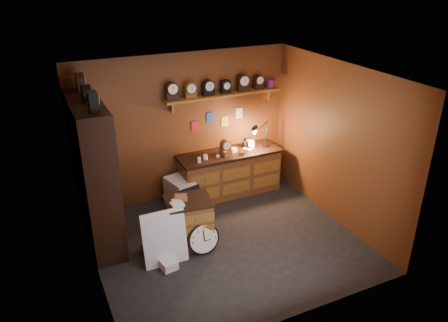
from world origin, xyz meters
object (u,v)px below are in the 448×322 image
(shelving_unit, at_px, (92,168))
(big_round_clock, at_px, (203,239))
(workbench, at_px, (230,171))
(low_cabinet, at_px, (189,221))

(shelving_unit, relative_size, big_round_clock, 5.04)
(workbench, relative_size, low_cabinet, 2.24)
(workbench, relative_size, big_round_clock, 3.86)
(shelving_unit, bearing_deg, big_round_clock, -38.02)
(workbench, distance_m, low_cabinet, 1.81)
(shelving_unit, height_order, workbench, shelving_unit)
(shelving_unit, xyz_separation_m, big_round_clock, (1.35, -1.06, -1.00))
(low_cabinet, bearing_deg, shelving_unit, 156.00)
(shelving_unit, height_order, low_cabinet, shelving_unit)
(workbench, bearing_deg, big_round_clock, -127.62)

